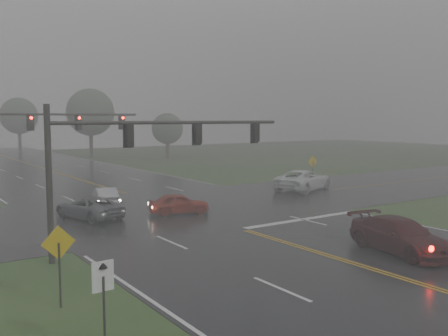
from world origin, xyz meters
TOP-DOWN VIEW (x-y plane):
  - main_road at (0.00, 20.00)m, footprint 18.00×160.00m
  - cross_street at (0.00, 22.00)m, footprint 120.00×14.00m
  - stop_bar at (4.50, 14.40)m, footprint 8.50×0.50m
  - sedan_maroon at (3.00, 6.61)m, footprint 3.00×5.53m
  - sedan_red at (-0.63, 20.15)m, footprint 4.04×2.53m
  - sedan_silver at (-3.37, 25.46)m, footprint 2.19×4.04m
  - car_grey at (-5.76, 21.93)m, footprint 3.46×5.13m
  - pickup_white at (12.96, 23.25)m, footprint 6.70×4.69m
  - signal_gantry_near at (-6.51, 13.80)m, footprint 11.98×0.29m
  - signal_gantry_far at (-6.54, 31.36)m, footprint 12.00×0.36m
  - sign_diamond_west at (-11.34, 8.72)m, footprint 1.10×0.13m
  - sign_arrow_white at (-11.50, 4.52)m, footprint 0.56×0.10m
  - sign_diamond_east at (15.36, 24.66)m, footprint 1.15×0.12m
  - tree_ne_a at (10.34, 66.49)m, footprint 7.09×7.09m
  - tree_e_near at (18.98, 58.38)m, footprint 4.59×4.59m
  - tree_n_far at (4.98, 88.70)m, footprint 6.61×6.61m

SIDE VIEW (x-z plane):
  - main_road at x=0.00m, z-range -0.01..0.01m
  - cross_street at x=0.00m, z-range -0.01..0.01m
  - stop_bar at x=4.50m, z-range 0.00..0.00m
  - sedan_maroon at x=3.00m, z-range -0.76..0.76m
  - sedan_red at x=-0.63m, z-range -0.64..0.64m
  - sedan_silver at x=-3.37m, z-range -0.63..0.63m
  - car_grey at x=-5.76m, z-range -0.65..0.65m
  - pickup_white at x=12.96m, z-range -0.85..0.85m
  - sign_arrow_white at x=-11.50m, z-range 0.50..3.04m
  - sign_diamond_west at x=-11.34m, z-range 0.46..3.10m
  - sign_diamond_east at x=15.36m, z-range 0.48..3.23m
  - tree_e_near at x=18.98m, z-range 1.05..7.79m
  - signal_gantry_near at x=-6.51m, z-range 1.33..7.87m
  - signal_gantry_far at x=-6.54m, z-range 1.42..8.52m
  - tree_n_far at x=4.98m, z-range 1.53..11.24m
  - tree_ne_a at x=10.34m, z-range 1.65..12.07m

